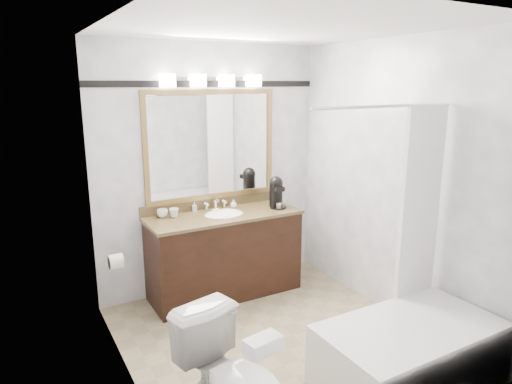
% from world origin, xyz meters
% --- Properties ---
extents(room, '(2.42, 2.62, 2.52)m').
position_xyz_m(room, '(0.00, 0.00, 1.25)').
color(room, gray).
rests_on(room, ground).
extents(vanity, '(1.53, 0.58, 0.97)m').
position_xyz_m(vanity, '(0.00, 1.02, 0.44)').
color(vanity, black).
rests_on(vanity, ground).
extents(mirror, '(1.40, 0.04, 1.10)m').
position_xyz_m(mirror, '(0.00, 1.28, 1.50)').
color(mirror, olive).
rests_on(mirror, room).
extents(vanity_light_bar, '(1.02, 0.14, 0.12)m').
position_xyz_m(vanity_light_bar, '(0.00, 1.23, 2.13)').
color(vanity_light_bar, silver).
rests_on(vanity_light_bar, room).
extents(accent_stripe, '(2.40, 0.01, 0.06)m').
position_xyz_m(accent_stripe, '(0.00, 1.29, 2.10)').
color(accent_stripe, black).
rests_on(accent_stripe, room).
extents(bathtub, '(1.30, 0.75, 1.96)m').
position_xyz_m(bathtub, '(0.55, -0.90, 0.28)').
color(bathtub, white).
rests_on(bathtub, ground).
extents(tp_roll, '(0.11, 0.12, 0.12)m').
position_xyz_m(tp_roll, '(-1.14, 0.66, 0.70)').
color(tp_roll, white).
rests_on(tp_roll, room).
extents(toilet, '(0.59, 0.84, 0.77)m').
position_xyz_m(toilet, '(-0.80, -0.79, 0.39)').
color(toilet, white).
rests_on(toilet, ground).
extents(tissue_box, '(0.21, 0.14, 0.08)m').
position_xyz_m(tissue_box, '(-0.80, -1.12, 0.81)').
color(tissue_box, white).
rests_on(tissue_box, toilet).
extents(coffee_maker, '(0.17, 0.21, 0.32)m').
position_xyz_m(coffee_maker, '(0.59, 0.98, 1.02)').
color(coffee_maker, black).
rests_on(coffee_maker, vanity).
extents(cup_left, '(0.12, 0.12, 0.08)m').
position_xyz_m(cup_left, '(-0.57, 1.20, 0.89)').
color(cup_left, white).
rests_on(cup_left, vanity).
extents(cup_right, '(0.10, 0.10, 0.08)m').
position_xyz_m(cup_right, '(-0.46, 1.16, 0.89)').
color(cup_right, white).
rests_on(cup_right, vanity).
extents(soap_bottle_a, '(0.05, 0.05, 0.09)m').
position_xyz_m(soap_bottle_a, '(-0.22, 1.23, 0.90)').
color(soap_bottle_a, white).
rests_on(soap_bottle_a, vanity).
extents(soap_bottle_b, '(0.08, 0.08, 0.09)m').
position_xyz_m(soap_bottle_b, '(0.18, 1.17, 0.89)').
color(soap_bottle_b, white).
rests_on(soap_bottle_b, vanity).
extents(soap_bar, '(0.08, 0.06, 0.02)m').
position_xyz_m(soap_bar, '(-0.03, 1.13, 0.86)').
color(soap_bar, '#EDEDC3').
rests_on(soap_bar, vanity).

